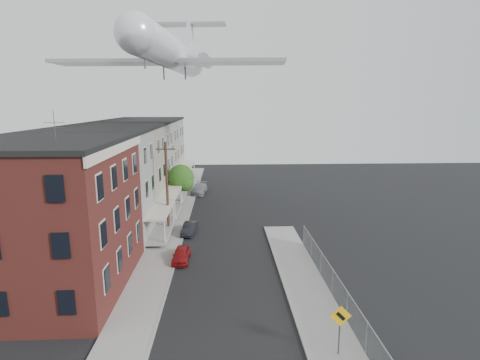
# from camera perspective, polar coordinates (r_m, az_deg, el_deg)

# --- Properties ---
(ground) EXTENTS (120.00, 120.00, 0.00)m
(ground) POSITION_cam_1_polar(r_m,az_deg,el_deg) (21.56, -1.93, -24.01)
(ground) COLOR black
(ground) RESTS_ON ground
(sidewalk_left) EXTENTS (3.00, 62.00, 0.12)m
(sidewalk_left) POSITION_cam_1_polar(r_m,az_deg,el_deg) (43.71, -9.55, -5.19)
(sidewalk_left) COLOR gray
(sidewalk_left) RESTS_ON ground
(sidewalk_right) EXTENTS (3.00, 26.00, 0.12)m
(sidewalk_right) POSITION_cam_1_polar(r_m,az_deg,el_deg) (27.23, 10.04, -15.91)
(sidewalk_right) COLOR gray
(sidewalk_right) RESTS_ON ground
(curb_left) EXTENTS (0.15, 62.00, 0.14)m
(curb_left) POSITION_cam_1_polar(r_m,az_deg,el_deg) (43.55, -7.65, -5.17)
(curb_left) COLOR gray
(curb_left) RESTS_ON ground
(curb_right) EXTENTS (0.15, 26.00, 0.14)m
(curb_right) POSITION_cam_1_polar(r_m,az_deg,el_deg) (26.96, 6.91, -16.07)
(curb_right) COLOR gray
(curb_right) RESTS_ON ground
(corner_building) EXTENTS (10.31, 12.30, 12.15)m
(corner_building) POSITION_cam_1_polar(r_m,az_deg,el_deg) (28.24, -27.42, -4.91)
(corner_building) COLOR #361511
(corner_building) RESTS_ON ground
(row_house_a) EXTENTS (11.98, 7.00, 10.30)m
(row_house_a) POSITION_cam_1_polar(r_m,az_deg,el_deg) (36.79, -21.27, -0.85)
(row_house_a) COLOR slate
(row_house_a) RESTS_ON ground
(row_house_b) EXTENTS (11.98, 7.00, 10.30)m
(row_house_b) POSITION_cam_1_polar(r_m,az_deg,el_deg) (43.35, -18.37, 1.13)
(row_house_b) COLOR #6F6558
(row_house_b) RESTS_ON ground
(row_house_c) EXTENTS (11.98, 7.00, 10.30)m
(row_house_c) POSITION_cam_1_polar(r_m,az_deg,el_deg) (50.03, -16.23, 2.59)
(row_house_c) COLOR slate
(row_house_c) RESTS_ON ground
(row_house_d) EXTENTS (11.98, 7.00, 10.30)m
(row_house_d) POSITION_cam_1_polar(r_m,az_deg,el_deg) (56.78, -14.59, 3.70)
(row_house_d) COLOR #6F6558
(row_house_d) RESTS_ON ground
(row_house_e) EXTENTS (11.98, 7.00, 10.30)m
(row_house_e) POSITION_cam_1_polar(r_m,az_deg,el_deg) (63.59, -13.31, 4.57)
(row_house_e) COLOR slate
(row_house_e) RESTS_ON ground
(chainlink_fence) EXTENTS (0.06, 18.06, 1.90)m
(chainlink_fence) POSITION_cam_1_polar(r_m,az_deg,el_deg) (26.30, 13.90, -14.83)
(chainlink_fence) COLOR gray
(chainlink_fence) RESTS_ON ground
(warning_sign) EXTENTS (1.10, 0.11, 2.80)m
(warning_sign) POSITION_cam_1_polar(r_m,az_deg,el_deg) (20.47, 15.02, -20.25)
(warning_sign) COLOR #515156
(warning_sign) RESTS_ON ground
(utility_pole) EXTENTS (1.80, 0.26, 9.00)m
(utility_pole) POSITION_cam_1_polar(r_m,az_deg,el_deg) (36.81, -11.06, -0.99)
(utility_pole) COLOR black
(utility_pole) RESTS_ON ground
(street_tree) EXTENTS (3.22, 3.20, 5.20)m
(street_tree) POSITION_cam_1_polar(r_m,az_deg,el_deg) (46.65, -8.84, 0.20)
(street_tree) COLOR black
(street_tree) RESTS_ON ground
(car_near) EXTENTS (1.38, 3.28, 1.11)m
(car_near) POSITION_cam_1_polar(r_m,az_deg,el_deg) (31.19, -8.93, -11.18)
(car_near) COLOR maroon
(car_near) RESTS_ON ground
(car_mid) EXTENTS (1.53, 3.45, 1.10)m
(car_mid) POSITION_cam_1_polar(r_m,az_deg,el_deg) (37.23, -7.68, -7.32)
(car_mid) COLOR black
(car_mid) RESTS_ON ground
(car_far) EXTENTS (2.38, 4.83, 1.35)m
(car_far) POSITION_cam_1_polar(r_m,az_deg,el_deg) (53.33, -6.23, -1.35)
(car_far) COLOR gray
(car_far) RESTS_ON ground
(airplane) EXTENTS (23.87, 27.25, 7.86)m
(airplane) POSITION_cam_1_polar(r_m,az_deg,el_deg) (42.67, -10.15, 18.34)
(airplane) COLOR silver
(airplane) RESTS_ON ground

